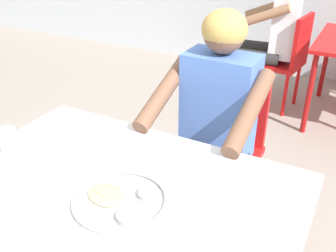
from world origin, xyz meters
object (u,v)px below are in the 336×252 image
(drinking_cup, at_px, (8,141))
(chair_foreground, at_px, (225,143))
(chair_red_left, at_px, (287,57))
(table_foreground, at_px, (117,206))
(patron_background, at_px, (275,28))
(thali_tray, at_px, (120,200))
(diner_foreground, at_px, (211,120))

(drinking_cup, height_order, chair_foreground, drinking_cup)
(chair_foreground, relative_size, chair_red_left, 0.98)
(table_foreground, bearing_deg, chair_foreground, 84.31)
(drinking_cup, distance_m, patron_background, 2.60)
(thali_tray, distance_m, diner_foreground, 0.71)
(drinking_cup, relative_size, patron_background, 0.09)
(thali_tray, relative_size, chair_red_left, 0.36)
(thali_tray, xyz_separation_m, chair_red_left, (-0.01, 2.58, -0.27))
(drinking_cup, bearing_deg, patron_background, 81.00)
(drinking_cup, height_order, chair_red_left, chair_red_left)
(diner_foreground, xyz_separation_m, patron_background, (-0.18, 1.90, -0.02))
(chair_red_left, bearing_deg, table_foreground, -91.09)
(thali_tray, xyz_separation_m, diner_foreground, (0.03, 0.71, -0.03))
(table_foreground, bearing_deg, patron_background, 92.23)
(table_foreground, bearing_deg, diner_foreground, 82.72)
(thali_tray, height_order, diner_foreground, diner_foreground)
(diner_foreground, bearing_deg, drinking_cup, -131.75)
(thali_tray, height_order, chair_foreground, chair_foreground)
(chair_red_left, bearing_deg, chair_foreground, -88.64)
(drinking_cup, distance_m, diner_foreground, 0.89)
(diner_foreground, bearing_deg, patron_background, 95.53)
(thali_tray, bearing_deg, chair_red_left, 90.13)
(chair_foreground, xyz_separation_m, chair_red_left, (-0.04, 1.66, -0.01))
(drinking_cup, distance_m, chair_foreground, 1.11)
(table_foreground, distance_m, thali_tray, 0.11)
(table_foreground, relative_size, diner_foreground, 1.01)
(drinking_cup, relative_size, diner_foreground, 0.09)
(drinking_cup, relative_size, chair_foreground, 0.12)
(thali_tray, relative_size, chair_foreground, 0.37)
(chair_foreground, xyz_separation_m, patron_background, (-0.19, 1.69, 0.23))
(patron_background, bearing_deg, chair_red_left, -11.72)
(drinking_cup, distance_m, chair_red_left, 2.62)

